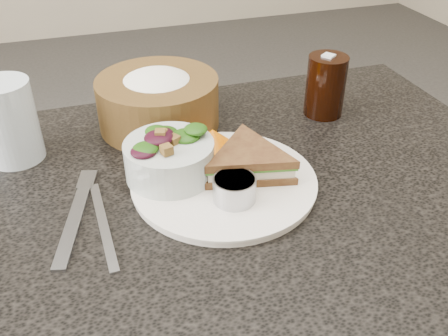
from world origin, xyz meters
TOP-DOWN VIEW (x-y plane):
  - dinner_plate at (0.03, 0.03)m, footprint 0.26×0.26m
  - sandwich at (0.07, 0.03)m, footprint 0.18×0.18m
  - salad_bowl at (-0.04, 0.06)m, footprint 0.16×0.16m
  - dressing_ramekin at (0.03, -0.02)m, footprint 0.06×0.06m
  - orange_wedge at (0.04, 0.11)m, footprint 0.08×0.08m
  - fork at (-0.18, 0.01)m, footprint 0.06×0.18m
  - knife at (-0.15, -0.01)m, footprint 0.02×0.18m
  - bread_basket at (-0.02, 0.23)m, footprint 0.25×0.25m
  - cola_glass at (0.27, 0.18)m, footprint 0.09×0.09m
  - water_glass at (-0.26, 0.20)m, footprint 0.10×0.10m

SIDE VIEW (x-z plane):
  - knife at x=-0.15m, z-range 0.75..0.75m
  - fork at x=-0.18m, z-range 0.75..0.75m
  - dinner_plate at x=0.03m, z-range 0.75..0.76m
  - orange_wedge at x=0.04m, z-range 0.76..0.79m
  - dressing_ramekin at x=0.03m, z-range 0.76..0.80m
  - sandwich at x=0.07m, z-range 0.76..0.80m
  - salad_bowl at x=-0.04m, z-range 0.76..0.84m
  - bread_basket at x=-0.02m, z-range 0.75..0.87m
  - cola_glass at x=0.27m, z-range 0.75..0.87m
  - water_glass at x=-0.26m, z-range 0.75..0.88m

